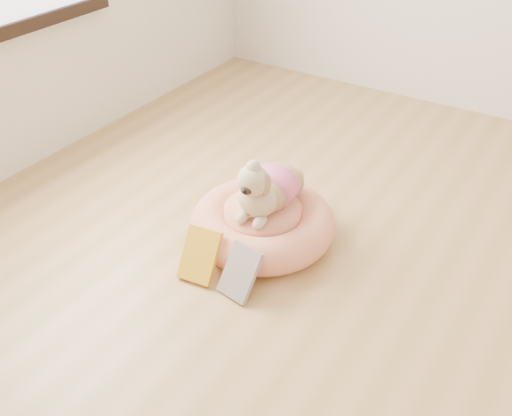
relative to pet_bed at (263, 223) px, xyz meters
The scene contains 5 objects.
floor 0.90m from the pet_bed, 37.78° to the right, with size 4.50×4.50×0.00m, color #AD8448.
pet_bed is the anchor object (origin of this frame).
dog 0.22m from the pet_bed, 37.35° to the left, with size 0.26×0.37×0.27m, color brown, non-canonical shape.
book_yellow 0.33m from the pet_bed, 104.23° to the right, with size 0.14×0.03×0.21m, color #F2F71A.
book_white 0.33m from the pet_bed, 72.48° to the right, with size 0.13×0.02×0.20m, color white.
Camera 1 is at (0.27, -1.05, 1.46)m, focal length 40.00 mm.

